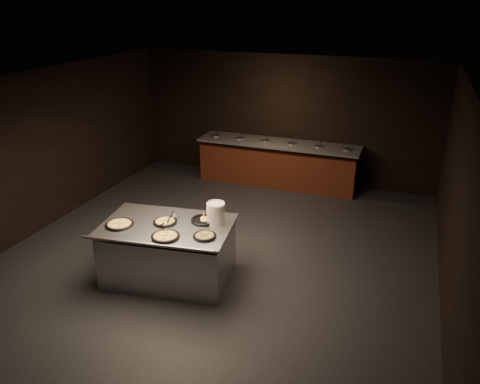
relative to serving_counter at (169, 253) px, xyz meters
The scene contains 11 objects.
room 1.40m from the serving_counter, 62.96° to the left, with size 7.02×8.02×2.92m.
salad_bar 4.44m from the serving_counter, 84.31° to the left, with size 3.70×0.83×1.18m.
serving_counter is the anchor object (origin of this frame).
plate_stack 0.98m from the serving_counter, 24.19° to the left, with size 0.27×0.27×0.32m, color silver.
pan_veggie_whole 0.86m from the serving_counter, 157.31° to the right, with size 0.42×0.42×0.04m.
pan_cheese_whole 0.51m from the serving_counter, 138.42° to the left, with size 0.36×0.36×0.04m.
pan_cheese_slices_a 0.75m from the serving_counter, 32.93° to the left, with size 0.40×0.40×0.04m.
pan_cheese_slices_b 0.64m from the serving_counter, 63.63° to the right, with size 0.41×0.41×0.04m.
pan_veggie_slices 0.87m from the serving_counter, 13.03° to the right, with size 0.33×0.33×0.04m.
server_left 0.57m from the serving_counter, 76.88° to the left, with size 0.09×0.32×0.15m.
server_right 0.60m from the serving_counter, 71.62° to the right, with size 0.27×0.22×0.15m.
Camera 1 is at (2.76, -6.32, 4.05)m, focal length 35.00 mm.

